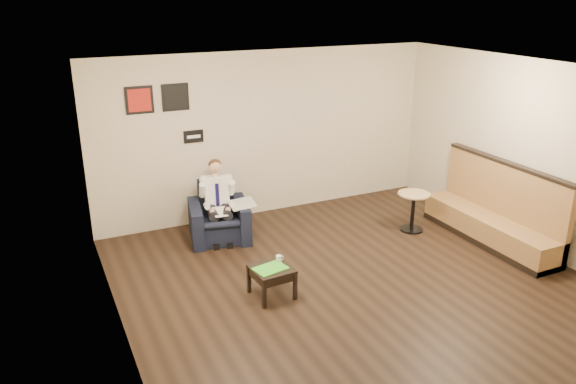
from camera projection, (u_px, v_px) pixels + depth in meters
name	position (u px, v px, depth m)	size (l,w,h in m)	color
ground	(358.00, 286.00, 7.46)	(6.00, 6.00, 0.00)	black
wall_back	(268.00, 134.00, 9.53)	(6.00, 0.02, 2.80)	beige
wall_front	(568.00, 302.00, 4.44)	(6.00, 0.02, 2.80)	beige
wall_left	(116.00, 229.00, 5.78)	(0.02, 6.00, 2.80)	beige
wall_right	(538.00, 158.00, 8.19)	(0.02, 6.00, 2.80)	beige
ceiling	(369.00, 74.00, 6.51)	(6.00, 6.00, 0.02)	white
seating_sign	(194.00, 137.00, 8.96)	(0.32, 0.02, 0.20)	black
art_print_left	(139.00, 100.00, 8.42)	(0.42, 0.03, 0.42)	red
art_print_right	(175.00, 97.00, 8.64)	(0.42, 0.03, 0.42)	black
armchair	(219.00, 213.00, 8.75)	(0.89, 0.89, 0.86)	black
seated_man	(219.00, 206.00, 8.59)	(0.56, 0.85, 1.18)	white
lap_papers	(220.00, 212.00, 8.53)	(0.20, 0.28, 0.01)	white
newspaper	(242.00, 204.00, 8.69)	(0.38, 0.47, 0.01)	silver
side_table	(272.00, 282.00, 7.17)	(0.49, 0.49, 0.40)	black
green_folder	(270.00, 268.00, 7.07)	(0.40, 0.29, 0.01)	green
coffee_mug	(279.00, 259.00, 7.24)	(0.07, 0.07, 0.08)	white
smartphone	(269.00, 262.00, 7.23)	(0.13, 0.06, 0.01)	black
banquette	(492.00, 204.00, 8.59)	(0.58, 2.43, 1.24)	olive
cafe_table	(413.00, 212.00, 9.09)	(0.52, 0.52, 0.64)	tan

